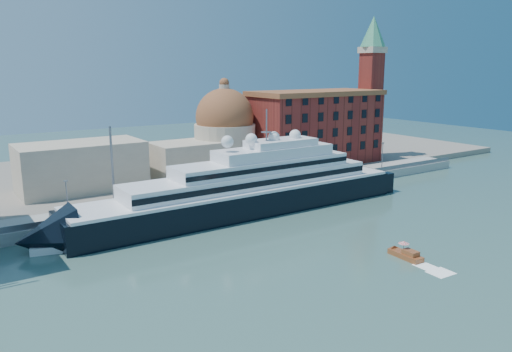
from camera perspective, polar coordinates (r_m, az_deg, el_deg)
ground at (r=92.10m, az=3.08°, el=-8.27°), size 400.00×400.00×0.00m
quay at (r=119.30m, az=-6.78°, el=-2.88°), size 180.00×10.00×2.50m
land at (r=156.05m, az=-13.69°, el=0.37°), size 260.00×72.00×2.00m
quay_fence at (r=114.96m, az=-5.78°, el=-2.49°), size 180.00×0.10×1.20m
superyacht at (r=110.89m, az=-2.49°, el=-2.15°), size 90.75×12.58×27.12m
service_barge at (r=97.45m, az=-20.89°, el=-7.46°), size 11.99×6.54×2.56m
water_taxi at (r=91.05m, az=16.80°, el=-8.56°), size 2.45×6.52×3.05m
warehouse at (r=160.47m, az=6.85°, el=5.59°), size 43.00×19.00×23.25m
campanile at (r=176.04m, az=13.03°, el=10.84°), size 8.40×8.40×47.00m
church at (r=140.94m, az=-8.99°, el=3.41°), size 66.00×18.00×25.50m
lamp_posts at (r=110.72m, az=-12.32°, el=0.30°), size 120.80×2.40×18.00m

